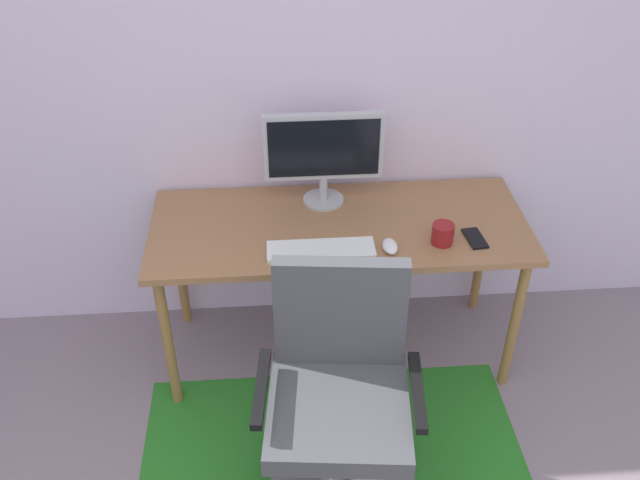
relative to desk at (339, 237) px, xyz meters
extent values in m
cube|color=silver|center=(-0.44, 0.39, 0.64)|extent=(6.00, 0.10, 2.60)
cube|color=#287724|center=(-0.07, -0.68, -0.66)|extent=(1.56, 1.04, 0.01)
cube|color=#9A6944|center=(0.00, 0.00, 0.05)|extent=(1.59, 0.65, 0.03)
cylinder|color=#9E6F3B|center=(-0.74, -0.26, -0.31)|extent=(0.04, 0.04, 0.70)
cylinder|color=#9E6F3B|center=(0.74, -0.26, -0.31)|extent=(0.04, 0.04, 0.70)
cylinder|color=#9E6F3B|center=(-0.74, 0.26, -0.31)|extent=(0.04, 0.04, 0.70)
cylinder|color=#9E6F3B|center=(0.74, 0.26, -0.31)|extent=(0.04, 0.04, 0.70)
cylinder|color=#B2B2B7|center=(-0.05, 0.18, 0.08)|extent=(0.18, 0.18, 0.01)
cylinder|color=#B2B2B7|center=(-0.05, 0.18, 0.14)|extent=(0.04, 0.04, 0.11)
cube|color=#B7B7BC|center=(-0.05, 0.18, 0.34)|extent=(0.51, 0.04, 0.30)
cube|color=black|center=(-0.05, 0.16, 0.34)|extent=(0.47, 0.00, 0.26)
cube|color=white|center=(-0.09, -0.19, 0.08)|extent=(0.43, 0.13, 0.02)
ellipsoid|color=white|center=(0.18, -0.20, 0.09)|extent=(0.06, 0.10, 0.03)
cylinder|color=maroon|center=(0.40, -0.17, 0.11)|extent=(0.09, 0.09, 0.09)
cube|color=black|center=(0.54, -0.15, 0.07)|extent=(0.08, 0.15, 0.01)
cylinder|color=slate|center=(-0.07, -0.78, -0.42)|extent=(0.06, 0.06, 0.38)
cube|color=#4C4C51|center=(-0.07, -0.78, -0.20)|extent=(0.55, 0.55, 0.08)
cube|color=#4C4C51|center=(-0.05, -0.56, 0.07)|extent=(0.48, 0.11, 0.46)
cube|color=black|center=(-0.34, -0.75, -0.09)|extent=(0.08, 0.35, 0.03)
cube|color=black|center=(0.19, -0.81, -0.09)|extent=(0.08, 0.35, 0.03)
camera|label=1|loc=(-0.26, -2.39, 1.72)|focal=38.87mm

